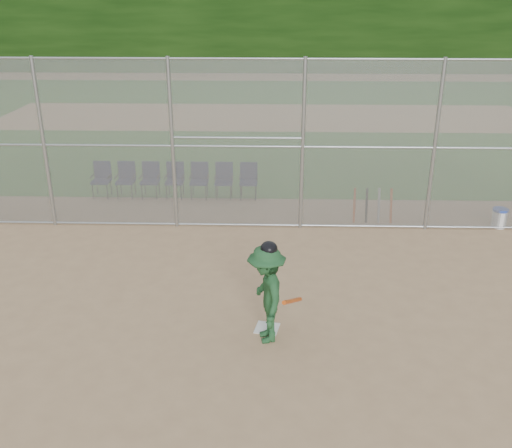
{
  "coord_description": "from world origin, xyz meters",
  "views": [
    {
      "loc": [
        0.29,
        -7.77,
        5.33
      ],
      "look_at": [
        0.0,
        2.5,
        1.1
      ],
      "focal_mm": 40.0,
      "sensor_mm": 36.0,
      "label": 1
    }
  ],
  "objects_px": {
    "water_cooler": "(499,218)",
    "batter_at_plate": "(266,293)",
    "chair_0": "(101,180)",
    "home_plate": "(267,328)"
  },
  "relations": [
    {
      "from": "chair_0",
      "to": "batter_at_plate",
      "type": "bearing_deg",
      "value": -55.91
    },
    {
      "from": "water_cooler",
      "to": "chair_0",
      "type": "distance_m",
      "value": 10.39
    },
    {
      "from": "water_cooler",
      "to": "batter_at_plate",
      "type": "bearing_deg",
      "value": -138.39
    },
    {
      "from": "batter_at_plate",
      "to": "chair_0",
      "type": "bearing_deg",
      "value": 124.09
    },
    {
      "from": "water_cooler",
      "to": "chair_0",
      "type": "xyz_separation_m",
      "value": [
        -10.21,
        1.89,
        0.24
      ]
    },
    {
      "from": "home_plate",
      "to": "water_cooler",
      "type": "xyz_separation_m",
      "value": [
        5.57,
        4.66,
        0.23
      ]
    },
    {
      "from": "water_cooler",
      "to": "chair_0",
      "type": "bearing_deg",
      "value": 169.51
    },
    {
      "from": "chair_0",
      "to": "water_cooler",
      "type": "bearing_deg",
      "value": -10.49
    },
    {
      "from": "batter_at_plate",
      "to": "chair_0",
      "type": "height_order",
      "value": "batter_at_plate"
    },
    {
      "from": "batter_at_plate",
      "to": "water_cooler",
      "type": "bearing_deg",
      "value": 41.61
    }
  ]
}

